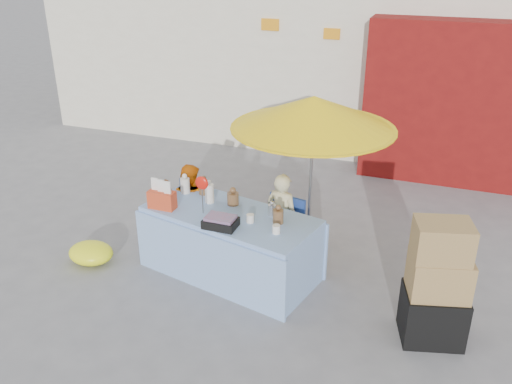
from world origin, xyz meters
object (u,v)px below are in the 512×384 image
at_px(market_table, 230,242).
at_px(vendor_beige, 282,218).
at_px(umbrella, 314,113).
at_px(chair_right, 278,246).
at_px(vendor_orange, 190,204).
at_px(box_stack, 437,287).
at_px(chair_left, 187,229).

relative_size(market_table, vendor_beige, 1.94).
relative_size(vendor_beige, umbrella, 0.55).
bearing_deg(vendor_beige, chair_right, 103.97).
relative_size(market_table, vendor_orange, 2.03).
bearing_deg(vendor_orange, umbrella, -161.96).
xyz_separation_m(vendor_orange, umbrella, (1.55, 0.15, 1.34)).
xyz_separation_m(market_table, chair_right, (0.49, 0.38, -0.16)).
distance_m(vendor_orange, umbrella, 2.05).
xyz_separation_m(umbrella, box_stack, (1.57, -1.08, -1.29)).
bearing_deg(vendor_beige, vendor_orange, 12.52).
relative_size(chair_left, chair_right, 1.00).
bearing_deg(chair_right, umbrella, 56.33).
bearing_deg(umbrella, chair_right, -136.18).
relative_size(chair_left, vendor_orange, 0.77).
bearing_deg(market_table, chair_right, 50.84).
distance_m(market_table, umbrella, 1.80).
relative_size(vendor_orange, box_stack, 0.84).
height_order(market_table, chair_left, market_table).
xyz_separation_m(vendor_beige, box_stack, (1.87, -0.93, 0.03)).
bearing_deg(chair_right, vendor_orange, -173.61).
height_order(vendor_orange, box_stack, box_stack).
xyz_separation_m(market_table, umbrella, (0.78, 0.66, 1.48)).
distance_m(market_table, vendor_orange, 0.93).
relative_size(chair_right, vendor_beige, 0.73).
relative_size(market_table, chair_left, 2.64).
height_order(vendor_orange, umbrella, umbrella).
relative_size(chair_left, umbrella, 0.41).
xyz_separation_m(chair_left, vendor_orange, (-0.00, 0.13, 0.30)).
xyz_separation_m(chair_right, umbrella, (0.30, 0.28, 1.64)).
height_order(market_table, vendor_orange, market_table).
bearing_deg(market_table, umbrella, 53.31).
distance_m(market_table, vendor_beige, 0.72).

